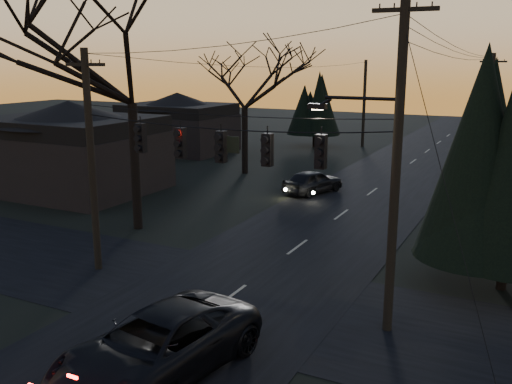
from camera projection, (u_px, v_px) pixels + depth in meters
The scene contains 14 objects.
main_road at pixel (328, 224), 28.58m from camera, with size 8.00×120.00×0.02m, color black.
cross_road at pixel (231, 296), 19.90m from camera, with size 60.00×7.00×0.02m, color black.
utility_pole_right at pixel (387, 330), 17.48m from camera, with size 5.00×0.30×10.00m, color black, non-canonical shape.
utility_pole_left at pixel (99, 269), 22.55m from camera, with size 1.80×0.30×8.50m, color black, non-canonical shape.
utility_pole_far_r at pixel (483, 172), 41.79m from camera, with size 1.80×0.30×8.50m, color black, non-canonical shape.
utility_pole_far_l at pixel (362, 147), 53.80m from camera, with size 0.30×0.30×8.00m, color black, non-canonical shape.
span_signal_assembly at pixel (223, 145), 18.79m from camera, with size 11.50×0.44×1.49m.
bare_tree_left at pixel (129, 50), 25.99m from camera, with size 11.28×11.28×12.16m.
bare_tree_dist at pixel (244, 81), 39.83m from camera, with size 7.34×7.34×9.38m.
evergreen_dist at pixel (315, 107), 53.06m from camera, with size 3.43×3.43×6.18m.
house_left_near at pixel (71, 146), 35.43m from camera, with size 10.00×8.00×5.60m.
house_left_far at pixel (178, 122), 50.69m from camera, with size 9.00×7.00×5.20m.
suv_near at pixel (158, 346), 14.78m from camera, with size 2.80×6.08×1.69m, color black.
sedan_oncoming_a at pixel (313, 182), 35.02m from camera, with size 1.72×4.26×1.45m, color black.
Camera 1 is at (9.17, -6.13, 8.12)m, focal length 40.00 mm.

